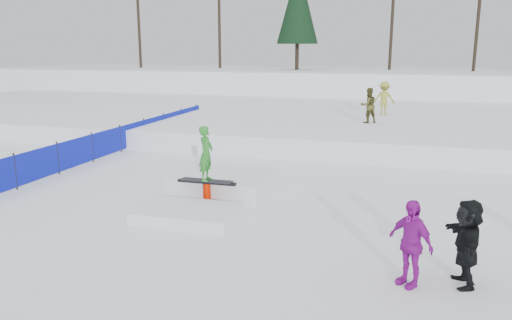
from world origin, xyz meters
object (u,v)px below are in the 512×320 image
(walker_ygreen, at_px, (384,98))
(spectator_purple, at_px, (410,243))
(safety_fence, at_px, (120,138))
(walker_olive, at_px, (368,105))
(jib_rail_feature, at_px, (215,188))
(spectator_dark, at_px, (467,243))

(walker_ygreen, relative_size, spectator_purple, 1.07)
(walker_ygreen, bearing_deg, safety_fence, 43.19)
(safety_fence, xyz_separation_m, spectator_purple, (11.00, -8.74, 0.23))
(walker_ygreen, bearing_deg, walker_olive, 82.12)
(jib_rail_feature, bearing_deg, safety_fence, 140.21)
(spectator_purple, relative_size, jib_rail_feature, 0.35)
(safety_fence, xyz_separation_m, spectator_dark, (11.93, -8.46, 0.23))
(safety_fence, bearing_deg, walker_olive, 30.27)
(walker_olive, height_order, spectator_purple, walker_olive)
(spectator_purple, bearing_deg, spectator_dark, 57.38)
(spectator_dark, bearing_deg, jib_rail_feature, -127.88)
(safety_fence, distance_m, walker_olive, 10.75)
(safety_fence, bearing_deg, spectator_purple, -38.45)
(safety_fence, relative_size, walker_ygreen, 9.65)
(safety_fence, height_order, jib_rail_feature, jib_rail_feature)
(spectator_purple, xyz_separation_m, spectator_dark, (0.93, 0.28, 0.00))
(jib_rail_feature, bearing_deg, walker_ygreen, 73.74)
(walker_olive, bearing_deg, spectator_purple, 65.25)
(safety_fence, bearing_deg, jib_rail_feature, -39.79)
(spectator_dark, bearing_deg, walker_olive, -176.51)
(walker_olive, height_order, walker_ygreen, walker_ygreen)
(walker_ygreen, xyz_separation_m, jib_rail_feature, (-3.88, -13.30, -1.32))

